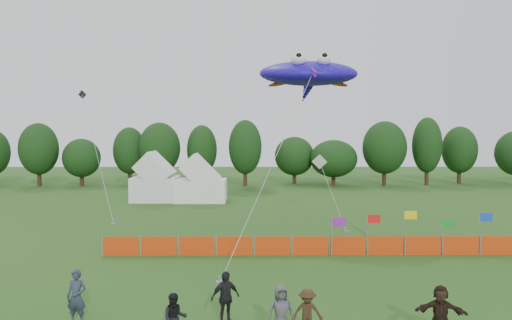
{
  "coord_description": "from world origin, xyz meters",
  "views": [
    {
      "loc": [
        -0.21,
        -17.18,
        6.41
      ],
      "look_at": [
        0.0,
        6.0,
        5.2
      ],
      "focal_mm": 35.0,
      "sensor_mm": 36.0,
      "label": 1
    }
  ],
  "objects_px": {
    "barrier_fence": "(310,246)",
    "stingray_kite": "(308,75)",
    "spectator_b": "(175,319)",
    "spectator_c": "(307,313)",
    "tent_left": "(155,181)",
    "spectator_a": "(77,297)",
    "tent_right": "(201,183)",
    "spectator_e": "(281,312)",
    "spectator_d": "(225,298)",
    "spectator_f": "(441,312)"
  },
  "relations": [
    {
      "from": "tent_left",
      "to": "spectator_e",
      "type": "xyz_separation_m",
      "value": [
        10.16,
        -32.48,
        -1.05
      ]
    },
    {
      "from": "tent_left",
      "to": "stingray_kite",
      "type": "relative_size",
      "value": 0.19
    },
    {
      "from": "spectator_c",
      "to": "spectator_f",
      "type": "xyz_separation_m",
      "value": [
        4.15,
        -0.17,
        0.07
      ]
    },
    {
      "from": "tent_right",
      "to": "spectator_b",
      "type": "height_order",
      "value": "tent_right"
    },
    {
      "from": "spectator_a",
      "to": "tent_left",
      "type": "bearing_deg",
      "value": 104.05
    },
    {
      "from": "spectator_c",
      "to": "spectator_f",
      "type": "height_order",
      "value": "spectator_f"
    },
    {
      "from": "barrier_fence",
      "to": "spectator_b",
      "type": "bearing_deg",
      "value": -116.14
    },
    {
      "from": "spectator_d",
      "to": "spectator_f",
      "type": "relative_size",
      "value": 1.06
    },
    {
      "from": "tent_left",
      "to": "tent_right",
      "type": "bearing_deg",
      "value": -6.39
    },
    {
      "from": "spectator_c",
      "to": "spectator_d",
      "type": "bearing_deg",
      "value": 156.62
    },
    {
      "from": "spectator_c",
      "to": "barrier_fence",
      "type": "bearing_deg",
      "value": 82.73
    },
    {
      "from": "barrier_fence",
      "to": "spectator_e",
      "type": "relative_size",
      "value": 12.8
    },
    {
      "from": "spectator_a",
      "to": "spectator_e",
      "type": "height_order",
      "value": "spectator_a"
    },
    {
      "from": "tent_right",
      "to": "spectator_c",
      "type": "distance_m",
      "value": 32.54
    },
    {
      "from": "spectator_a",
      "to": "spectator_c",
      "type": "relative_size",
      "value": 1.22
    },
    {
      "from": "spectator_f",
      "to": "spectator_e",
      "type": "bearing_deg",
      "value": -166.5
    },
    {
      "from": "barrier_fence",
      "to": "stingray_kite",
      "type": "xyz_separation_m",
      "value": [
        0.89,
        9.05,
        10.06
      ]
    },
    {
      "from": "spectator_f",
      "to": "spectator_b",
      "type": "bearing_deg",
      "value": -164.04
    },
    {
      "from": "barrier_fence",
      "to": "spectator_e",
      "type": "bearing_deg",
      "value": -101.43
    },
    {
      "from": "spectator_e",
      "to": "stingray_kite",
      "type": "height_order",
      "value": "stingray_kite"
    },
    {
      "from": "tent_right",
      "to": "spectator_e",
      "type": "height_order",
      "value": "tent_right"
    },
    {
      "from": "barrier_fence",
      "to": "stingray_kite",
      "type": "relative_size",
      "value": 0.96
    },
    {
      "from": "barrier_fence",
      "to": "tent_right",
      "type": "bearing_deg",
      "value": 110.41
    },
    {
      "from": "tent_left",
      "to": "barrier_fence",
      "type": "bearing_deg",
      "value": -60.42
    },
    {
      "from": "tent_left",
      "to": "spectator_e",
      "type": "height_order",
      "value": "tent_left"
    },
    {
      "from": "tent_left",
      "to": "barrier_fence",
      "type": "height_order",
      "value": "tent_left"
    },
    {
      "from": "spectator_a",
      "to": "spectator_b",
      "type": "relative_size",
      "value": 1.21
    },
    {
      "from": "spectator_e",
      "to": "spectator_f",
      "type": "height_order",
      "value": "spectator_e"
    },
    {
      "from": "spectator_b",
      "to": "spectator_c",
      "type": "bearing_deg",
      "value": -5.02
    },
    {
      "from": "tent_right",
      "to": "spectator_b",
      "type": "relative_size",
      "value": 3.12
    },
    {
      "from": "stingray_kite",
      "to": "barrier_fence",
      "type": "bearing_deg",
      "value": -95.6
    },
    {
      "from": "spectator_b",
      "to": "spectator_f",
      "type": "relative_size",
      "value": 0.92
    },
    {
      "from": "spectator_a",
      "to": "spectator_f",
      "type": "relative_size",
      "value": 1.11
    },
    {
      "from": "spectator_c",
      "to": "spectator_e",
      "type": "xyz_separation_m",
      "value": [
        -0.84,
        -0.13,
        0.08
      ]
    },
    {
      "from": "spectator_b",
      "to": "spectator_c",
      "type": "height_order",
      "value": "spectator_b"
    },
    {
      "from": "spectator_e",
      "to": "spectator_f",
      "type": "relative_size",
      "value": 1.01
    },
    {
      "from": "spectator_d",
      "to": "spectator_a",
      "type": "bearing_deg",
      "value": 150.24
    },
    {
      "from": "barrier_fence",
      "to": "tent_left",
      "type": "bearing_deg",
      "value": 119.58
    },
    {
      "from": "tent_right",
      "to": "spectator_d",
      "type": "xyz_separation_m",
      "value": [
        3.93,
        -30.72,
        -0.83
      ]
    },
    {
      "from": "barrier_fence",
      "to": "stingray_kite",
      "type": "distance_m",
      "value": 13.56
    },
    {
      "from": "spectator_e",
      "to": "spectator_d",
      "type": "bearing_deg",
      "value": 132.49
    },
    {
      "from": "tent_right",
      "to": "barrier_fence",
      "type": "distance_m",
      "value": 22.69
    },
    {
      "from": "spectator_d",
      "to": "stingray_kite",
      "type": "relative_size",
      "value": 0.08
    },
    {
      "from": "spectator_d",
      "to": "spectator_f",
      "type": "xyz_separation_m",
      "value": [
        6.8,
        -1.31,
        -0.05
      ]
    },
    {
      "from": "tent_left",
      "to": "spectator_c",
      "type": "bearing_deg",
      "value": -71.22
    },
    {
      "from": "spectator_a",
      "to": "stingray_kite",
      "type": "height_order",
      "value": "stingray_kite"
    },
    {
      "from": "barrier_fence",
      "to": "spectator_e",
      "type": "xyz_separation_m",
      "value": [
        -2.17,
        -10.75,
        0.36
      ]
    },
    {
      "from": "spectator_c",
      "to": "stingray_kite",
      "type": "distance_m",
      "value": 22.09
    },
    {
      "from": "tent_right",
      "to": "spectator_b",
      "type": "xyz_separation_m",
      "value": [
        2.47,
        -32.31,
        -0.95
      ]
    },
    {
      "from": "barrier_fence",
      "to": "spectator_a",
      "type": "relative_size",
      "value": 11.68
    }
  ]
}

